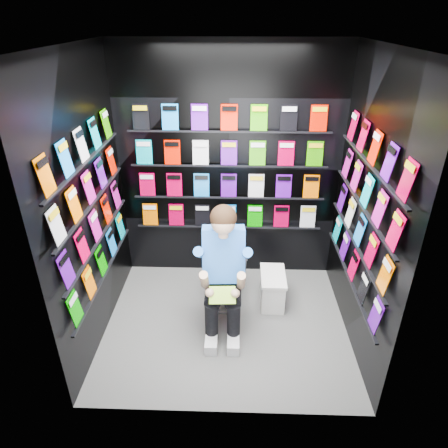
{
  "coord_description": "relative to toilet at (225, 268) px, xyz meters",
  "views": [
    {
      "loc": [
        0.08,
        -3.09,
        2.81
      ],
      "look_at": [
        -0.03,
        0.15,
        1.08
      ],
      "focal_mm": 32.0,
      "sensor_mm": 36.0,
      "label": 1
    }
  ],
  "objects": [
    {
      "name": "comics_left",
      "position": [
        -1.14,
        -0.47,
        0.94
      ],
      "size": [
        0.06,
        1.7,
        1.37
      ],
      "primitive_type": null,
      "color": "#D0003B",
      "rests_on": "wall_left"
    },
    {
      "name": "reader",
      "position": [
        -0.0,
        -0.38,
        0.42
      ],
      "size": [
        0.58,
        0.81,
        1.45
      ],
      "primitive_type": null,
      "rotation": [
        0.0,
        0.0,
        0.05
      ],
      "color": "blue",
      "rests_on": "toilet"
    },
    {
      "name": "longbox_lid",
      "position": [
        0.51,
        -0.09,
        -0.03
      ],
      "size": [
        0.27,
        0.46,
        0.03
      ],
      "primitive_type": "cube",
      "rotation": [
        0.0,
        0.0,
        -0.01
      ],
      "color": "white",
      "rests_on": "longbox"
    },
    {
      "name": "comics_right",
      "position": [
        1.2,
        -0.47,
        0.94
      ],
      "size": [
        0.06,
        1.7,
        1.37
      ],
      "primitive_type": null,
      "color": "#D0003B",
      "rests_on": "wall_right"
    },
    {
      "name": "wall_left",
      "position": [
        -1.17,
        -0.47,
        0.93
      ],
      "size": [
        0.04,
        2.0,
        2.6
      ],
      "primitive_type": "cube",
      "color": "black",
      "rests_on": "floor"
    },
    {
      "name": "longbox",
      "position": [
        0.51,
        -0.09,
        -0.21
      ],
      "size": [
        0.24,
        0.43,
        0.32
      ],
      "primitive_type": "cube",
      "rotation": [
        0.0,
        0.0,
        -0.01
      ],
      "color": "white",
      "rests_on": "floor"
    },
    {
      "name": "wall_right",
      "position": [
        1.23,
        -0.47,
        0.93
      ],
      "size": [
        0.04,
        2.0,
        2.6
      ],
      "primitive_type": "cube",
      "color": "black",
      "rests_on": "floor"
    },
    {
      "name": "wall_back",
      "position": [
        0.03,
        0.53,
        0.93
      ],
      "size": [
        2.4,
        0.04,
        2.6
      ],
      "primitive_type": "cube",
      "color": "black",
      "rests_on": "floor"
    },
    {
      "name": "floor",
      "position": [
        0.03,
        -0.47,
        -0.37
      ],
      "size": [
        2.4,
        2.4,
        0.0
      ],
      "primitive_type": "plane",
      "color": "#595956",
      "rests_on": "ground"
    },
    {
      "name": "wall_front",
      "position": [
        0.03,
        -1.47,
        0.93
      ],
      "size": [
        2.4,
        0.04,
        2.6
      ],
      "primitive_type": "cube",
      "color": "black",
      "rests_on": "floor"
    },
    {
      "name": "comics_back",
      "position": [
        0.03,
        0.5,
        0.94
      ],
      "size": [
        2.1,
        0.06,
        1.37
      ],
      "primitive_type": null,
      "color": "#D0003B",
      "rests_on": "wall_back"
    },
    {
      "name": "held_comic",
      "position": [
        -0.0,
        -0.73,
        0.21
      ],
      "size": [
        0.24,
        0.15,
        0.1
      ],
      "primitive_type": "cube",
      "rotation": [
        -0.96,
        0.0,
        0.05
      ],
      "color": "green",
      "rests_on": "reader"
    },
    {
      "name": "ceiling",
      "position": [
        0.03,
        -0.47,
        2.23
      ],
      "size": [
        2.4,
        2.4,
        0.0
      ],
      "primitive_type": "plane",
      "color": "white",
      "rests_on": "floor"
    },
    {
      "name": "toilet",
      "position": [
        0.0,
        0.0,
        0.0
      ],
      "size": [
        0.45,
        0.77,
        0.73
      ],
      "primitive_type": "imported",
      "rotation": [
        0.0,
        0.0,
        3.19
      ],
      "color": "silver",
      "rests_on": "floor"
    }
  ]
}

